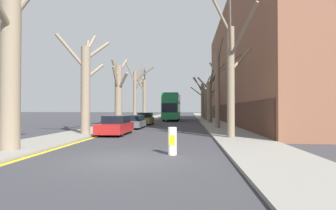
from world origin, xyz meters
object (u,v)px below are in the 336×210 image
at_px(street_tree_right_3, 207,102).
at_px(street_tree_left_2, 119,93).
at_px(street_tree_right_4, 202,98).
at_px(street_tree_left_3, 136,93).
at_px(parked_car_0, 116,126).
at_px(parked_car_1, 134,122).
at_px(street_tree_right_1, 218,86).
at_px(double_decker_bus, 172,106).
at_px(parked_car_2, 145,119).
at_px(street_tree_right_0, 231,74).
at_px(street_tree_left_1, 86,83).
at_px(street_tree_left_0, 10,61).
at_px(street_tree_right_2, 210,98).
at_px(traffic_bollard, 172,141).
at_px(street_tree_left_4, 144,96).

bearing_deg(street_tree_right_3, street_tree_left_2, -123.99).
bearing_deg(street_tree_right_4, street_tree_left_3, -122.39).
xyz_separation_m(parked_car_0, parked_car_1, (-0.00, 6.46, -0.05)).
bearing_deg(street_tree_right_1, double_decker_bus, 107.39).
distance_m(parked_car_1, parked_car_2, 6.29).
bearing_deg(double_decker_bus, parked_car_0, -95.81).
xyz_separation_m(street_tree_right_4, parked_car_2, (-8.00, -21.20, -3.43)).
relative_size(street_tree_right_0, street_tree_right_4, 1.14).
relative_size(street_tree_left_1, street_tree_right_3, 1.18).
bearing_deg(street_tree_right_1, street_tree_left_0, -126.02).
bearing_deg(street_tree_right_2, street_tree_left_1, -122.49).
bearing_deg(street_tree_left_0, double_decker_bus, 81.46).
relative_size(street_tree_right_3, traffic_bollard, 5.66).
distance_m(street_tree_left_1, street_tree_left_4, 26.29).
relative_size(street_tree_right_2, double_decker_bus, 0.73).
bearing_deg(parked_car_2, double_decker_bus, 78.06).
height_order(street_tree_right_2, parked_car_2, street_tree_right_2).
bearing_deg(street_tree_right_1, parked_car_0, -141.88).
bearing_deg(street_tree_right_0, parked_car_1, 132.49).
bearing_deg(street_tree_right_3, parked_car_1, -114.55).
height_order(parked_car_0, parked_car_1, parked_car_0).
distance_m(street_tree_left_2, parked_car_0, 9.74).
bearing_deg(street_tree_right_1, street_tree_left_2, 166.30).
distance_m(street_tree_right_0, street_tree_right_3, 27.07).
bearing_deg(double_decker_bus, street_tree_right_3, 1.48).
bearing_deg(street_tree_right_0, street_tree_right_1, 89.04).
distance_m(street_tree_left_1, traffic_bollard, 10.88).
bearing_deg(street_tree_right_0, parked_car_0, 163.94).
relative_size(street_tree_right_0, traffic_bollard, 8.36).
xyz_separation_m(street_tree_left_2, street_tree_right_3, (10.62, 15.75, -0.64)).
bearing_deg(street_tree_right_1, street_tree_left_3, 132.48).
bearing_deg(street_tree_left_0, street_tree_right_3, 71.89).
height_order(street_tree_right_2, parked_car_1, street_tree_right_2).
xyz_separation_m(street_tree_left_2, street_tree_right_0, (10.32, -11.29, 0.42)).
distance_m(street_tree_right_0, street_tree_right_4, 36.27).
height_order(street_tree_right_2, street_tree_right_3, street_tree_right_2).
bearing_deg(street_tree_left_3, street_tree_left_0, -90.38).
relative_size(street_tree_left_2, street_tree_right_1, 0.90).
distance_m(street_tree_right_2, street_tree_right_3, 8.98).
bearing_deg(street_tree_right_0, street_tree_left_2, 132.42).
height_order(street_tree_left_0, street_tree_left_2, street_tree_left_0).
distance_m(street_tree_left_0, traffic_bollard, 7.92).
height_order(street_tree_right_1, traffic_bollard, street_tree_right_1).
bearing_deg(parked_car_1, street_tree_right_3, 65.45).
xyz_separation_m(street_tree_left_3, parked_car_2, (2.24, -5.06, -3.57)).
xyz_separation_m(street_tree_left_0, street_tree_right_0, (10.45, 5.84, 0.11)).
xyz_separation_m(street_tree_left_4, parked_car_2, (2.44, -13.18, -3.47)).
bearing_deg(street_tree_right_0, street_tree_left_4, 110.36).
distance_m(street_tree_right_1, street_tree_right_2, 9.36).
bearing_deg(street_tree_right_3, traffic_bollard, -96.29).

